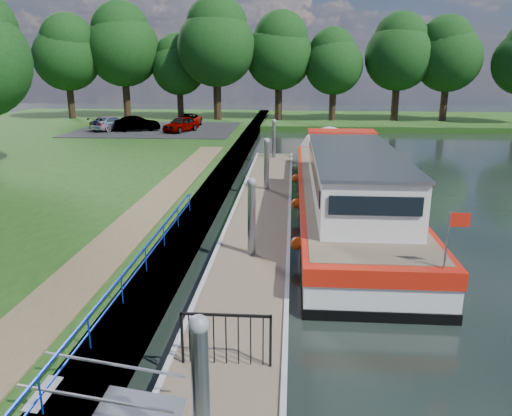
# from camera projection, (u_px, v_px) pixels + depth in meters

# --- Properties ---
(bank_edge) EXTENTS (1.10, 90.00, 0.78)m
(bank_edge) POSITION_uv_depth(u_px,v_px,m) (208.00, 201.00, 22.69)
(bank_edge) COLOR #473D2D
(bank_edge) RESTS_ON ground
(far_bank) EXTENTS (60.00, 18.00, 0.60)m
(far_bank) POSITION_uv_depth(u_px,v_px,m) (387.00, 121.00, 57.17)
(far_bank) COLOR #1A3C11
(far_bank) RESTS_ON ground
(footpath) EXTENTS (1.60, 40.00, 0.05)m
(footpath) POSITION_uv_depth(u_px,v_px,m) (114.00, 244.00, 15.99)
(footpath) COLOR brown
(footpath) RESTS_ON riverbank
(carpark) EXTENTS (14.00, 12.00, 0.06)m
(carpark) POSITION_uv_depth(u_px,v_px,m) (158.00, 129.00, 45.24)
(carpark) COLOR black
(carpark) RESTS_ON riverbank
(blue_fence) EXTENTS (0.04, 18.04, 0.72)m
(blue_fence) POSITION_uv_depth(u_px,v_px,m) (106.00, 302.00, 10.94)
(blue_fence) COLOR #0C2DBF
(blue_fence) RESTS_ON riverbank
(pontoon) EXTENTS (2.50, 30.00, 0.56)m
(pontoon) POSITION_uv_depth(u_px,v_px,m) (261.00, 219.00, 20.64)
(pontoon) COLOR brown
(pontoon) RESTS_ON ground
(mooring_piles) EXTENTS (0.30, 27.30, 3.55)m
(mooring_piles) POSITION_uv_depth(u_px,v_px,m) (261.00, 194.00, 20.34)
(mooring_piles) COLOR gray
(mooring_piles) RESTS_ON ground
(gangway) EXTENTS (2.58, 1.00, 0.92)m
(gangway) POSITION_uv_depth(u_px,v_px,m) (108.00, 404.00, 8.66)
(gangway) COLOR #A5A8AD
(gangway) RESTS_ON ground
(gate_panel) EXTENTS (1.85, 0.05, 1.15)m
(gate_panel) POSITION_uv_depth(u_px,v_px,m) (226.00, 332.00, 10.02)
(gate_panel) COLOR black
(gate_panel) RESTS_ON ground
(barge) EXTENTS (4.36, 21.15, 4.78)m
(barge) POSITION_uv_depth(u_px,v_px,m) (344.00, 187.00, 22.36)
(barge) COLOR black
(barge) RESTS_ON ground
(horizon_trees) EXTENTS (54.38, 10.03, 12.87)m
(horizon_trees) POSITION_uv_depth(u_px,v_px,m) (268.00, 50.00, 52.86)
(horizon_trees) COLOR #332316
(horizon_trees) RESTS_ON ground
(car_a) EXTENTS (2.93, 4.15, 1.31)m
(car_a) POSITION_uv_depth(u_px,v_px,m) (181.00, 124.00, 43.14)
(car_a) COLOR #999999
(car_a) RESTS_ON carpark
(car_b) EXTENTS (4.09, 2.62, 1.27)m
(car_b) POSITION_uv_depth(u_px,v_px,m) (137.00, 124.00, 43.70)
(car_b) COLOR #999999
(car_b) RESTS_ON carpark
(car_c) EXTENTS (3.23, 4.61, 1.24)m
(car_c) POSITION_uv_depth(u_px,v_px,m) (111.00, 123.00, 44.27)
(car_c) COLOR #999999
(car_c) RESTS_ON carpark
(car_d) EXTENTS (2.27, 4.44, 1.20)m
(car_d) POSITION_uv_depth(u_px,v_px,m) (187.00, 120.00, 46.58)
(car_d) COLOR #999999
(car_d) RESTS_ON carpark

